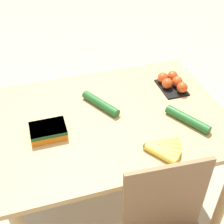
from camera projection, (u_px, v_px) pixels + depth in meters
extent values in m
plane|color=#B7A88E|center=(112.00, 200.00, 2.21)|extent=(12.00, 12.00, 0.00)
cube|color=tan|center=(112.00, 118.00, 1.73)|extent=(1.25, 0.93, 0.03)
cylinder|color=tan|center=(167.00, 110.00, 2.40)|extent=(0.06, 0.06, 0.75)
cylinder|color=tan|center=(16.00, 140.00, 2.15)|extent=(0.06, 0.06, 0.75)
cube|color=#8E6642|center=(165.00, 202.00, 1.38)|extent=(0.39, 0.04, 0.49)
sphere|color=brown|center=(146.00, 146.00, 1.51)|extent=(0.03, 0.03, 0.03)
cylinder|color=#DBCC47|center=(161.00, 154.00, 1.47)|extent=(0.12, 0.16, 0.04)
cylinder|color=#DBCC47|center=(162.00, 152.00, 1.48)|extent=(0.14, 0.14, 0.04)
cylinder|color=#DBCC47|center=(163.00, 150.00, 1.49)|extent=(0.16, 0.12, 0.04)
cylinder|color=#DBCC47|center=(163.00, 148.00, 1.51)|extent=(0.17, 0.10, 0.04)
cylinder|color=#DBCC47|center=(163.00, 145.00, 1.52)|extent=(0.17, 0.07, 0.04)
cylinder|color=#DBCC47|center=(162.00, 143.00, 1.53)|extent=(0.17, 0.04, 0.04)
cube|color=black|center=(172.00, 87.00, 1.92)|extent=(0.14, 0.21, 0.01)
sphere|color=#DB4C1E|center=(173.00, 76.00, 1.96)|extent=(0.07, 0.07, 0.07)
sphere|color=#DB4C1E|center=(163.00, 78.00, 1.94)|extent=(0.07, 0.07, 0.07)
sphere|color=#DB4C1E|center=(177.00, 82.00, 1.91)|extent=(0.07, 0.07, 0.07)
sphere|color=#DB4C1E|center=(167.00, 83.00, 1.89)|extent=(0.07, 0.07, 0.07)
sphere|color=#DB4C1E|center=(182.00, 87.00, 1.86)|extent=(0.07, 0.07, 0.07)
cube|color=orange|center=(48.00, 131.00, 1.59)|extent=(0.18, 0.13, 0.05)
cube|color=#19471E|center=(48.00, 128.00, 1.57)|extent=(0.18, 0.14, 0.02)
cylinder|color=#236028|center=(101.00, 104.00, 1.77)|extent=(0.17, 0.25, 0.05)
cylinder|color=#236028|center=(188.00, 119.00, 1.66)|extent=(0.17, 0.25, 0.05)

